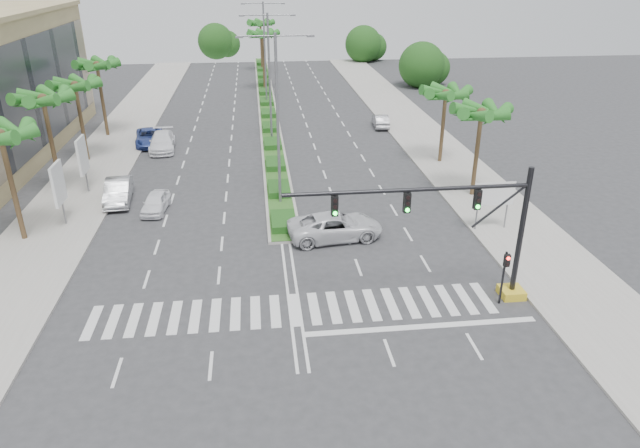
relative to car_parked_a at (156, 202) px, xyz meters
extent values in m
plane|color=#333335|center=(8.83, -13.80, -0.66)|extent=(160.00, 160.00, 0.00)
cube|color=gray|center=(24.03, 6.20, -0.58)|extent=(6.00, 120.00, 0.15)
cube|color=gray|center=(-6.37, 6.20, -0.58)|extent=(6.00, 120.00, 0.15)
cube|color=gray|center=(8.83, 31.20, -0.56)|extent=(2.20, 75.00, 0.20)
cube|color=#2C521C|center=(8.83, 31.20, -0.44)|extent=(1.80, 75.00, 0.04)
cube|color=gold|center=(20.33, -13.80, -0.43)|extent=(1.20, 1.20, 0.45)
cylinder|color=black|center=(20.33, -13.80, 3.04)|extent=(0.28, 0.28, 7.00)
cylinder|color=black|center=(14.33, -13.80, 5.64)|extent=(12.00, 0.20, 0.20)
cylinder|color=black|center=(18.93, -13.80, 4.54)|extent=(2.53, 0.12, 2.15)
cube|color=black|center=(17.83, -13.80, 4.99)|extent=(0.32, 0.24, 1.00)
cylinder|color=#19E533|center=(17.83, -13.94, 4.67)|extent=(0.20, 0.06, 0.20)
cube|color=black|center=(14.33, -13.80, 4.99)|extent=(0.32, 0.24, 1.00)
cylinder|color=#19E533|center=(14.33, -13.94, 4.67)|extent=(0.20, 0.06, 0.20)
cube|color=black|center=(10.83, -13.80, 4.99)|extent=(0.32, 0.24, 1.00)
cylinder|color=#19E533|center=(10.83, -13.94, 4.67)|extent=(0.20, 0.06, 0.20)
cylinder|color=black|center=(19.43, -14.40, 0.84)|extent=(0.12, 0.12, 3.00)
cube|color=black|center=(19.43, -14.55, 1.94)|extent=(0.28, 0.22, 0.65)
cylinder|color=red|center=(19.43, -14.68, 2.12)|extent=(0.18, 0.05, 0.18)
cylinder|color=slate|center=(21.33, -5.80, 0.74)|extent=(0.10, 0.10, 2.80)
cylinder|color=slate|center=(23.33, -5.80, 0.74)|extent=(0.10, 0.10, 2.80)
cube|color=#0C6638|center=(22.33, -5.80, 1.94)|extent=(2.60, 0.08, 1.50)
cube|color=white|center=(22.33, -5.85, 1.94)|extent=(2.70, 0.02, 1.60)
cylinder|color=slate|center=(-5.67, -1.80, 0.74)|extent=(0.12, 0.12, 2.80)
cube|color=white|center=(-5.67, -1.80, 2.34)|extent=(0.18, 2.10, 2.70)
cube|color=#D8594C|center=(-5.67, -1.80, 2.34)|extent=(0.12, 2.00, 2.60)
cylinder|color=slate|center=(-5.67, 4.20, 0.74)|extent=(0.12, 0.12, 2.80)
cube|color=white|center=(-5.67, 4.20, 2.34)|extent=(0.18, 2.10, 2.70)
cube|color=#D8594C|center=(-5.67, 4.20, 2.34)|extent=(0.12, 2.00, 2.60)
cylinder|color=brown|center=(-7.67, -3.80, 2.84)|extent=(0.32, 0.32, 7.00)
sphere|color=brown|center=(-7.67, -3.80, 6.24)|extent=(0.70, 0.70, 0.70)
cone|color=#256A21|center=(-6.57, -3.80, 6.14)|extent=(0.90, 3.62, 1.50)
cone|color=#256A21|center=(-6.99, -2.94, 6.14)|extent=(3.39, 2.96, 1.50)
cone|color=#256A21|center=(-7.92, -2.73, 6.14)|extent=(3.73, 1.68, 1.50)
cone|color=#256A21|center=(-6.99, -4.66, 6.14)|extent=(3.39, 2.96, 1.50)
cylinder|color=brown|center=(-7.67, 4.20, 3.04)|extent=(0.32, 0.32, 7.40)
sphere|color=brown|center=(-7.67, 4.20, 6.64)|extent=(0.70, 0.70, 0.70)
cone|color=#256A21|center=(-6.57, 4.20, 6.54)|extent=(0.90, 3.62, 1.50)
cone|color=#256A21|center=(-6.99, 5.06, 6.54)|extent=(3.39, 2.96, 1.50)
cone|color=#256A21|center=(-7.92, 5.27, 6.54)|extent=(3.73, 1.68, 1.50)
cone|color=#256A21|center=(-8.66, 4.68, 6.54)|extent=(2.38, 3.65, 1.50)
cone|color=#256A21|center=(-8.66, 3.72, 6.54)|extent=(2.38, 3.65, 1.50)
cone|color=#256A21|center=(-7.92, 3.13, 6.54)|extent=(3.73, 1.68, 1.50)
cone|color=#256A21|center=(-6.99, 3.34, 6.54)|extent=(3.39, 2.96, 1.50)
cylinder|color=brown|center=(-7.67, 12.20, 2.74)|extent=(0.32, 0.32, 6.80)
sphere|color=brown|center=(-7.67, 12.20, 6.04)|extent=(0.70, 0.70, 0.70)
cone|color=#256A21|center=(-6.57, 12.20, 5.94)|extent=(0.90, 3.62, 1.50)
cone|color=#256A21|center=(-6.99, 13.06, 5.94)|extent=(3.39, 2.96, 1.50)
cone|color=#256A21|center=(-7.92, 13.27, 5.94)|extent=(3.73, 1.68, 1.50)
cone|color=#256A21|center=(-8.66, 12.68, 5.94)|extent=(2.38, 3.65, 1.50)
cone|color=#256A21|center=(-8.66, 11.72, 5.94)|extent=(2.38, 3.65, 1.50)
cone|color=#256A21|center=(-7.92, 11.13, 5.94)|extent=(3.73, 1.68, 1.50)
cone|color=#256A21|center=(-6.99, 11.34, 5.94)|extent=(3.39, 2.96, 1.50)
cylinder|color=brown|center=(-7.67, 20.20, 2.94)|extent=(0.32, 0.32, 7.20)
sphere|color=brown|center=(-7.67, 20.20, 6.44)|extent=(0.70, 0.70, 0.70)
cone|color=#256A21|center=(-6.57, 20.20, 6.34)|extent=(0.90, 3.62, 1.50)
cone|color=#256A21|center=(-6.99, 21.06, 6.34)|extent=(3.39, 2.96, 1.50)
cone|color=#256A21|center=(-7.92, 21.27, 6.34)|extent=(3.73, 1.68, 1.50)
cone|color=#256A21|center=(-8.66, 20.68, 6.34)|extent=(2.38, 3.65, 1.50)
cone|color=#256A21|center=(-8.66, 19.72, 6.34)|extent=(2.38, 3.65, 1.50)
cone|color=#256A21|center=(-7.92, 19.13, 6.34)|extent=(3.73, 1.68, 1.50)
cone|color=#256A21|center=(-6.99, 19.34, 6.34)|extent=(3.39, 2.96, 1.50)
cylinder|color=brown|center=(23.33, 0.20, 2.59)|extent=(0.32, 0.32, 6.50)
sphere|color=brown|center=(23.33, 0.20, 5.74)|extent=(0.70, 0.70, 0.70)
cone|color=#256A21|center=(24.43, 0.20, 5.64)|extent=(0.90, 3.62, 1.50)
cone|color=#256A21|center=(24.01, 1.06, 5.64)|extent=(3.39, 2.96, 1.50)
cone|color=#256A21|center=(23.08, 1.27, 5.64)|extent=(3.73, 1.68, 1.50)
cone|color=#256A21|center=(22.34, 0.68, 5.64)|extent=(2.38, 3.65, 1.50)
cone|color=#256A21|center=(22.34, -0.28, 5.64)|extent=(2.38, 3.65, 1.50)
cone|color=#256A21|center=(23.08, -0.87, 5.64)|extent=(3.73, 1.68, 1.50)
cone|color=#256A21|center=(24.01, -0.66, 5.64)|extent=(3.39, 2.96, 1.50)
cylinder|color=brown|center=(23.33, 8.20, 2.44)|extent=(0.32, 0.32, 6.20)
sphere|color=brown|center=(23.33, 8.20, 5.44)|extent=(0.70, 0.70, 0.70)
cone|color=#256A21|center=(24.43, 8.20, 5.34)|extent=(0.90, 3.62, 1.50)
cone|color=#256A21|center=(24.01, 9.06, 5.34)|extent=(3.39, 2.96, 1.50)
cone|color=#256A21|center=(23.08, 9.27, 5.34)|extent=(3.73, 1.68, 1.50)
cone|color=#256A21|center=(22.34, 8.68, 5.34)|extent=(2.38, 3.65, 1.50)
cone|color=#256A21|center=(22.34, 7.72, 5.34)|extent=(2.38, 3.65, 1.50)
cone|color=#256A21|center=(23.08, 7.13, 5.34)|extent=(3.73, 1.68, 1.50)
cone|color=#256A21|center=(24.01, 7.34, 5.34)|extent=(3.39, 2.96, 1.50)
cylinder|color=brown|center=(8.83, 41.20, 3.09)|extent=(0.32, 0.32, 7.50)
sphere|color=brown|center=(8.83, 41.20, 6.74)|extent=(0.70, 0.70, 0.70)
cone|color=#256A21|center=(9.93, 41.20, 6.64)|extent=(0.90, 3.62, 1.50)
cone|color=#256A21|center=(9.51, 42.06, 6.64)|extent=(3.39, 2.96, 1.50)
cone|color=#256A21|center=(8.58, 42.27, 6.64)|extent=(3.73, 1.68, 1.50)
cone|color=#256A21|center=(7.84, 41.68, 6.64)|extent=(2.38, 3.65, 1.50)
cone|color=#256A21|center=(7.84, 40.72, 6.64)|extent=(2.38, 3.65, 1.50)
cone|color=#256A21|center=(8.58, 40.13, 6.64)|extent=(3.73, 1.68, 1.50)
cone|color=#256A21|center=(9.51, 40.34, 6.64)|extent=(3.39, 2.96, 1.50)
cylinder|color=brown|center=(8.83, 56.20, 3.09)|extent=(0.32, 0.32, 7.50)
sphere|color=brown|center=(8.83, 56.20, 6.74)|extent=(0.70, 0.70, 0.70)
cone|color=#256A21|center=(9.93, 56.20, 6.64)|extent=(0.90, 3.62, 1.50)
cone|color=#256A21|center=(9.51, 57.06, 6.64)|extent=(3.39, 2.96, 1.50)
cone|color=#256A21|center=(8.58, 57.27, 6.64)|extent=(3.73, 1.68, 1.50)
cone|color=#256A21|center=(7.84, 56.68, 6.64)|extent=(2.38, 3.65, 1.50)
cone|color=#256A21|center=(7.84, 55.72, 6.64)|extent=(2.38, 3.65, 1.50)
cone|color=#256A21|center=(8.58, 55.13, 6.64)|extent=(3.73, 1.68, 1.50)
cone|color=#256A21|center=(9.51, 55.34, 6.64)|extent=(3.39, 2.96, 1.50)
cylinder|color=slate|center=(8.83, 0.20, 5.34)|extent=(0.20, 0.20, 12.00)
cylinder|color=slate|center=(7.63, 0.20, 11.14)|extent=(2.40, 0.10, 0.10)
cylinder|color=slate|center=(10.03, 0.20, 11.14)|extent=(2.40, 0.10, 0.10)
cube|color=slate|center=(6.53, 0.20, 11.09)|extent=(0.50, 0.25, 0.12)
cube|color=slate|center=(11.13, 0.20, 11.09)|extent=(0.50, 0.25, 0.12)
cylinder|color=slate|center=(8.83, 16.20, 5.34)|extent=(0.20, 0.20, 12.00)
cylinder|color=slate|center=(7.63, 16.20, 11.14)|extent=(2.40, 0.10, 0.10)
cylinder|color=slate|center=(10.03, 16.20, 11.14)|extent=(2.40, 0.10, 0.10)
cube|color=slate|center=(6.53, 16.20, 11.09)|extent=(0.50, 0.25, 0.12)
cube|color=slate|center=(11.13, 16.20, 11.09)|extent=(0.50, 0.25, 0.12)
cylinder|color=slate|center=(8.83, 32.20, 5.34)|extent=(0.20, 0.20, 12.00)
cylinder|color=slate|center=(7.63, 32.20, 11.14)|extent=(2.40, 0.10, 0.10)
cylinder|color=slate|center=(10.03, 32.20, 11.14)|extent=(2.40, 0.10, 0.10)
cube|color=slate|center=(6.53, 32.20, 11.09)|extent=(0.50, 0.25, 0.12)
cube|color=slate|center=(11.13, 32.20, 11.09)|extent=(0.50, 0.25, 0.12)
imported|color=white|center=(0.00, 0.00, 0.00)|extent=(1.91, 4.00, 1.32)
imported|color=#AFAFB4|center=(-2.97, 2.09, 0.16)|extent=(2.22, 5.15, 1.65)
imported|color=#2E438E|center=(-2.97, 16.67, 0.09)|extent=(3.20, 5.67, 1.49)
imported|color=white|center=(-1.48, 14.81, 0.14)|extent=(2.64, 5.67, 1.60)
imported|color=silver|center=(12.03, -5.82, 0.18)|extent=(6.32, 3.46, 1.68)
imported|color=#9E9EA2|center=(20.63, 20.46, 0.02)|extent=(1.76, 4.25, 1.37)
camera|label=1|loc=(7.28, -38.33, 15.47)|focal=32.00mm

